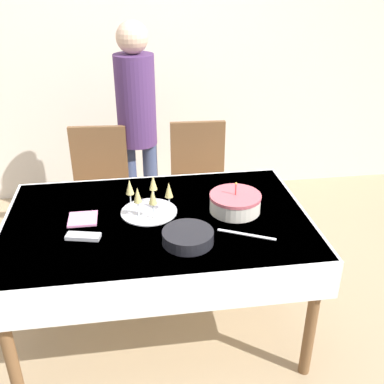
{
  "coord_description": "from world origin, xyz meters",
  "views": [
    {
      "loc": [
        -0.11,
        -2.09,
        1.99
      ],
      "look_at": [
        0.19,
        0.04,
        0.89
      ],
      "focal_mm": 42.0,
      "sensor_mm": 36.0,
      "label": 1
    }
  ],
  "objects_px": {
    "dining_chair_far_left": "(100,189)",
    "champagne_tray": "(149,199)",
    "dining_chair_far_right": "(199,183)",
    "plate_stack_main": "(188,237)",
    "birthday_cake": "(235,203)",
    "person_standing": "(137,117)"
  },
  "relations": [
    {
      "from": "dining_chair_far_right",
      "to": "birthday_cake",
      "type": "bearing_deg",
      "value": -85.5
    },
    {
      "from": "person_standing",
      "to": "champagne_tray",
      "type": "bearing_deg",
      "value": -88.75
    },
    {
      "from": "dining_chair_far_left",
      "to": "champagne_tray",
      "type": "relative_size",
      "value": 3.17
    },
    {
      "from": "dining_chair_far_right",
      "to": "champagne_tray",
      "type": "distance_m",
      "value": 0.93
    },
    {
      "from": "birthday_cake",
      "to": "champagne_tray",
      "type": "bearing_deg",
      "value": 173.91
    },
    {
      "from": "dining_chair_far_right",
      "to": "champagne_tray",
      "type": "relative_size",
      "value": 3.17
    },
    {
      "from": "dining_chair_far_left",
      "to": "person_standing",
      "type": "distance_m",
      "value": 0.58
    },
    {
      "from": "dining_chair_far_right",
      "to": "plate_stack_main",
      "type": "relative_size",
      "value": 3.89
    },
    {
      "from": "plate_stack_main",
      "to": "birthday_cake",
      "type": "bearing_deg",
      "value": 42.69
    },
    {
      "from": "birthday_cake",
      "to": "person_standing",
      "type": "height_order",
      "value": "person_standing"
    },
    {
      "from": "dining_chair_far_left",
      "to": "dining_chair_far_right",
      "type": "relative_size",
      "value": 1.0
    },
    {
      "from": "dining_chair_far_left",
      "to": "champagne_tray",
      "type": "xyz_separation_m",
      "value": [
        0.31,
        -0.78,
        0.31
      ]
    },
    {
      "from": "dining_chair_far_right",
      "to": "champagne_tray",
      "type": "xyz_separation_m",
      "value": [
        -0.4,
        -0.78,
        0.31
      ]
    },
    {
      "from": "champagne_tray",
      "to": "plate_stack_main",
      "type": "bearing_deg",
      "value": -62.51
    },
    {
      "from": "person_standing",
      "to": "birthday_cake",
      "type": "bearing_deg",
      "value": -64.63
    },
    {
      "from": "birthday_cake",
      "to": "plate_stack_main",
      "type": "relative_size",
      "value": 1.12
    },
    {
      "from": "birthday_cake",
      "to": "plate_stack_main",
      "type": "height_order",
      "value": "birthday_cake"
    },
    {
      "from": "dining_chair_far_left",
      "to": "person_standing",
      "type": "bearing_deg",
      "value": 34.45
    },
    {
      "from": "dining_chair_far_right",
      "to": "birthday_cake",
      "type": "xyz_separation_m",
      "value": [
        0.07,
        -0.83,
        0.28
      ]
    },
    {
      "from": "dining_chair_far_left",
      "to": "plate_stack_main",
      "type": "distance_m",
      "value": 1.24
    },
    {
      "from": "champagne_tray",
      "to": "person_standing",
      "type": "bearing_deg",
      "value": 91.25
    },
    {
      "from": "dining_chair_far_left",
      "to": "birthday_cake",
      "type": "distance_m",
      "value": 1.18
    }
  ]
}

